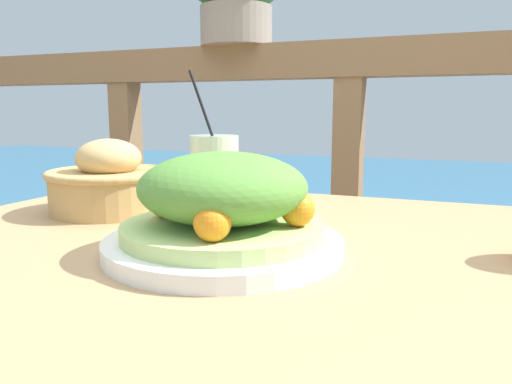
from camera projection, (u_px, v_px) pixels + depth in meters
patio_table at (234, 329)px, 0.65m from camera, size 1.01×0.86×0.77m
railing_fence at (347, 182)px, 1.29m from camera, size 2.80×0.08×1.12m
sea_backdrop at (413, 212)px, 3.68m from camera, size 12.00×4.00×0.40m
salad_plate at (227, 211)px, 0.60m from camera, size 0.29×0.29×0.12m
drink_glass at (214, 172)px, 0.88m from camera, size 0.09×0.09×0.24m
bread_basket at (110, 183)px, 0.85m from camera, size 0.21×0.21×0.12m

